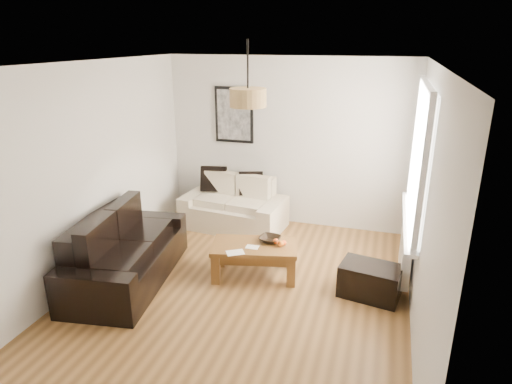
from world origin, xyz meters
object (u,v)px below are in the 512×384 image
(ottoman, at_px, (370,281))
(coffee_table, at_px, (254,260))
(loveseat_cream, at_px, (234,204))
(sofa_leather, at_px, (126,249))

(ottoman, bearing_deg, coffee_table, 177.85)
(loveseat_cream, relative_size, sofa_leather, 0.82)
(loveseat_cream, height_order, coffee_table, loveseat_cream)
(coffee_table, bearing_deg, loveseat_cream, 119.18)
(loveseat_cream, distance_m, coffee_table, 1.57)
(coffee_table, height_order, ottoman, coffee_table)
(coffee_table, bearing_deg, ottoman, -2.15)
(sofa_leather, bearing_deg, loveseat_cream, -28.56)
(loveseat_cream, distance_m, sofa_leather, 2.03)
(loveseat_cream, relative_size, coffee_table, 1.50)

